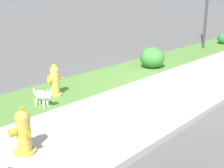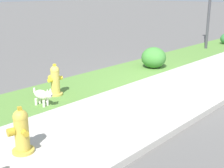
{
  "view_description": "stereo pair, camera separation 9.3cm",
  "coord_description": "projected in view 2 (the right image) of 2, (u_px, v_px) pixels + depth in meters",
  "views": [
    {
      "loc": [
        -6.92,
        -3.68,
        2.34
      ],
      "look_at": [
        -2.06,
        0.6,
        0.4
      ],
      "focal_mm": 50.0,
      "sensor_mm": 36.0,
      "label": 1
    },
    {
      "loc": [
        -6.85,
        -3.75,
        2.34
      ],
      "look_at": [
        -2.06,
        0.6,
        0.4
      ],
      "focal_mm": 50.0,
      "sensor_mm": 36.0,
      "label": 2
    }
  ],
  "objects": [
    {
      "name": "small_white_dog",
      "position": [
        43.0,
        95.0,
        6.54
      ],
      "size": [
        0.26,
        0.51,
        0.41
      ],
      "rotation": [
        0.0,
        0.0,
        4.9
      ],
      "color": "silver",
      "rests_on": "ground"
    },
    {
      "name": "ground_plane",
      "position": [
        184.0,
        86.0,
        7.95
      ],
      "size": [
        120.0,
        120.0,
        0.0
      ],
      "primitive_type": "plane",
      "color": "#5B5956"
    },
    {
      "name": "fire_hydrant_by_grass_verge",
      "position": [
        55.0,
        80.0,
        7.19
      ],
      "size": [
        0.38,
        0.36,
        0.75
      ],
      "rotation": [
        0.0,
        0.0,
        6.28
      ],
      "color": "gold",
      "rests_on": "ground"
    },
    {
      "name": "shrub_bush_mid_verge",
      "position": [
        154.0,
        58.0,
        9.77
      ],
      "size": [
        0.77,
        0.77,
        0.66
      ],
      "color": "#3D7F33",
      "rests_on": "ground"
    },
    {
      "name": "grass_verge",
      "position": [
        124.0,
        73.0,
        9.24
      ],
      "size": [
        18.0,
        1.69,
        0.01
      ],
      "primitive_type": "cube",
      "color": "#568438",
      "rests_on": "ground"
    },
    {
      "name": "sidewalk_pavement",
      "position": [
        184.0,
        86.0,
        7.95
      ],
      "size": [
        18.0,
        2.33,
        0.01
      ],
      "primitive_type": "cube",
      "color": "#BCB7AD",
      "rests_on": "ground"
    },
    {
      "name": "fire_hydrant_near_corner",
      "position": [
        21.0,
        131.0,
        4.6
      ],
      "size": [
        0.38,
        0.4,
        0.74
      ],
      "rotation": [
        0.0,
        0.0,
        1.34
      ],
      "color": "gold",
      "rests_on": "ground"
    }
  ]
}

